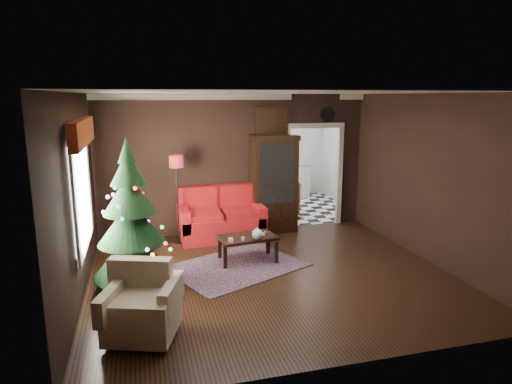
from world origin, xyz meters
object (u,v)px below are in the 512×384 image
object	(u,v)px
loveseat	(221,214)
wall_clock	(327,114)
armchair	(142,301)
coffee_table	(248,248)
curio_cabinet	(274,186)
teapot	(257,234)
floor_lamp	(178,200)
christmas_tree	(131,219)
kitchen_table	(282,197)

from	to	relation	value
loveseat	wall_clock	bearing A→B (deg)	9.66
armchair	coffee_table	size ratio (longest dim) A/B	0.85
curio_cabinet	teapot	world-z (taller)	curio_cabinet
armchair	loveseat	bearing A→B (deg)	84.69
floor_lamp	christmas_tree	bearing A→B (deg)	-112.82
wall_clock	armchair	bearing A→B (deg)	-135.56
teapot	wall_clock	distance (m)	3.37
christmas_tree	wall_clock	world-z (taller)	wall_clock
wall_clock	christmas_tree	bearing A→B (deg)	-149.32
floor_lamp	coffee_table	world-z (taller)	floor_lamp
curio_cabinet	kitchen_table	distance (m)	1.67
coffee_table	armchair	bearing A→B (deg)	-130.10
christmas_tree	teapot	world-z (taller)	christmas_tree
coffee_table	kitchen_table	distance (m)	3.40
floor_lamp	kitchen_table	bearing A→B (deg)	32.11
christmas_tree	armchair	size ratio (longest dim) A/B	2.67
loveseat	teapot	size ratio (longest dim) A/B	8.37
loveseat	teapot	distance (m)	1.59
curio_cabinet	kitchen_table	world-z (taller)	curio_cabinet
armchair	wall_clock	xyz separation A→B (m)	(3.91, 3.84, 1.92)
wall_clock	kitchen_table	world-z (taller)	wall_clock
floor_lamp	coffee_table	bearing A→B (deg)	-52.57
christmas_tree	coffee_table	world-z (taller)	christmas_tree
loveseat	wall_clock	world-z (taller)	wall_clock
christmas_tree	wall_clock	distance (m)	4.85
teapot	kitchen_table	size ratio (longest dim) A/B	0.27
teapot	loveseat	bearing A→B (deg)	101.41
armchair	teapot	world-z (taller)	armchair
loveseat	kitchen_table	world-z (taller)	loveseat
floor_lamp	armchair	size ratio (longest dim) A/B	2.09
armchair	wall_clock	distance (m)	5.81
armchair	teapot	distance (m)	2.66
floor_lamp	kitchen_table	size ratio (longest dim) A/B	2.26
armchair	kitchen_table	size ratio (longest dim) A/B	1.08
curio_cabinet	wall_clock	size ratio (longest dim) A/B	5.94
christmas_tree	coffee_table	size ratio (longest dim) A/B	2.28
loveseat	floor_lamp	bearing A→B (deg)	-179.97
armchair	teapot	xyz separation A→B (m)	(1.88, 1.88, 0.07)
curio_cabinet	christmas_tree	bearing A→B (deg)	-141.96
coffee_table	floor_lamp	bearing A→B (deg)	127.43
coffee_table	teapot	world-z (taller)	teapot
armchair	coffee_table	distance (m)	2.75
coffee_table	kitchen_table	size ratio (longest dim) A/B	1.27
loveseat	kitchen_table	bearing A→B (deg)	42.51
christmas_tree	armchair	distance (m)	1.57
curio_cabinet	christmas_tree	world-z (taller)	christmas_tree
christmas_tree	floor_lamp	bearing A→B (deg)	67.18
armchair	kitchen_table	world-z (taller)	armchair
coffee_table	loveseat	bearing A→B (deg)	98.41
curio_cabinet	wall_clock	distance (m)	1.88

